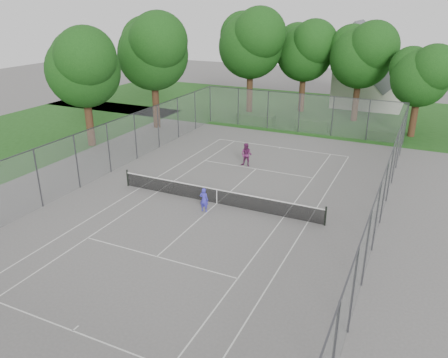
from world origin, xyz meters
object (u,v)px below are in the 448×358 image
at_px(house, 371,73).
at_px(girl_player, 204,200).
at_px(tennis_net, 217,196).
at_px(woman_player, 246,155).

relative_size(house, girl_player, 6.53).
bearing_deg(house, tennis_net, -97.65).
height_order(tennis_net, woman_player, woman_player).
height_order(girl_player, woman_player, woman_player).
bearing_deg(girl_player, tennis_net, -101.71).
distance_m(tennis_net, woman_player, 6.74).
distance_m(house, woman_player, 24.69).
xyz_separation_m(tennis_net, girl_player, (-0.21, -1.20, 0.20)).
relative_size(tennis_net, house, 1.39).
relative_size(tennis_net, woman_player, 7.55).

